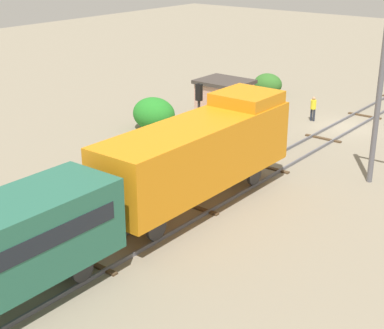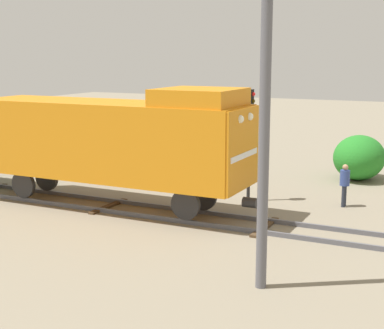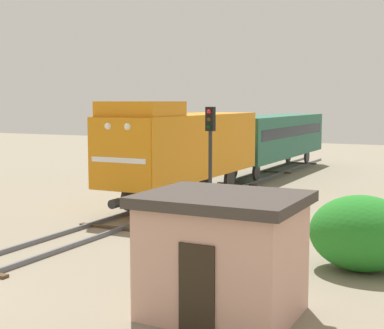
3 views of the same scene
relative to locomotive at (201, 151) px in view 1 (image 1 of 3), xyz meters
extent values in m
plane|color=gray|center=(0.00, -15.87, -2.77)|extent=(116.42, 116.42, 0.00)
cube|color=#595960|center=(-0.72, -15.87, -2.69)|extent=(0.10, 77.61, 0.16)
cube|color=#595960|center=(0.72, -15.87, -2.69)|extent=(0.10, 77.61, 0.16)
cube|color=#4C3823|center=(0.00, -19.11, -2.73)|extent=(2.40, 0.24, 0.09)
cube|color=#4C3823|center=(0.00, -12.64, -2.73)|extent=(2.40, 0.24, 0.09)
cube|color=#4C3823|center=(0.00, -6.17, -2.73)|extent=(2.40, 0.24, 0.09)
cube|color=#4C3823|center=(0.00, 0.30, -2.73)|extent=(2.40, 0.24, 0.09)
cube|color=#4C3823|center=(0.00, 6.77, -2.73)|extent=(2.40, 0.24, 0.09)
cube|color=orange|center=(0.00, 0.24, -0.06)|extent=(2.90, 11.00, 2.90)
cube|color=orange|center=(0.00, -3.66, 1.69)|extent=(2.75, 2.80, 0.60)
cube|color=orange|center=(0.00, -5.31, -0.06)|extent=(2.84, 0.10, 2.84)
cube|color=white|center=(0.00, -5.35, -0.26)|extent=(2.46, 0.06, 0.20)
sphere|color=white|center=(-0.45, -5.36, 1.04)|extent=(0.28, 0.28, 0.28)
sphere|color=white|center=(0.45, -5.36, 1.04)|extent=(0.28, 0.28, 0.28)
cylinder|color=#262628|center=(0.00, -5.61, -1.91)|extent=(0.36, 0.50, 0.36)
cylinder|color=#262628|center=(-0.72, -3.46, -2.06)|extent=(0.18, 1.10, 1.10)
cylinder|color=#262628|center=(0.72, -3.46, -2.06)|extent=(0.18, 1.10, 1.10)
cylinder|color=#262628|center=(-0.72, 3.94, -2.06)|extent=(0.18, 1.10, 1.10)
cylinder|color=#262628|center=(0.72, 3.94, -2.06)|extent=(0.18, 1.10, 1.10)
cylinder|color=#262628|center=(-0.72, 7.94, -2.13)|extent=(0.16, 0.96, 0.96)
cylinder|color=#262628|center=(0.72, 7.94, -2.13)|extent=(0.16, 0.96, 0.96)
cylinder|color=#262628|center=(3.40, -4.28, -0.49)|extent=(0.14, 0.14, 4.56)
cube|color=black|center=(3.40, -4.28, 1.34)|extent=(0.32, 0.24, 0.90)
sphere|color=red|center=(3.40, -4.42, 1.61)|extent=(0.16, 0.16, 0.16)
sphere|color=#3C3306|center=(3.40, -4.42, 1.33)|extent=(0.16, 0.16, 0.16)
sphere|color=black|center=(3.40, -4.42, 1.05)|extent=(0.16, 0.16, 0.16)
cylinder|color=#262B38|center=(2.30, -15.83, -2.35)|extent=(0.15, 0.15, 0.85)
cylinder|color=#262B38|center=(2.50, -15.83, -2.35)|extent=(0.15, 0.15, 0.85)
cylinder|color=yellow|center=(2.40, -15.83, -1.61)|extent=(0.38, 0.38, 0.62)
sphere|color=tan|center=(2.40, -15.83, -1.19)|extent=(0.23, 0.23, 0.23)
cylinder|color=#262B38|center=(4.10, -8.00, -2.35)|extent=(0.15, 0.15, 0.85)
cylinder|color=#262B38|center=(4.30, -8.00, -2.35)|extent=(0.15, 0.15, 0.85)
cylinder|color=#33478C|center=(4.20, -8.00, -1.61)|extent=(0.38, 0.38, 0.62)
sphere|color=tan|center=(4.20, -8.00, -1.19)|extent=(0.23, 0.23, 0.23)
cylinder|color=#595960|center=(-5.00, -7.79, 1.21)|extent=(0.28, 0.28, 7.97)
cube|color=#D19E8C|center=(7.50, -12.48, -1.52)|extent=(3.20, 2.60, 2.50)
cube|color=#3F3833|center=(7.50, -12.48, -0.15)|extent=(3.50, 2.90, 0.24)
cube|color=#2D2319|center=(7.50, -13.80, -1.82)|extent=(0.80, 0.06, 1.90)
ellipsoid|color=#316926|center=(8.68, -20.25, -1.92)|extent=(2.35, 1.92, 1.71)
ellipsoid|color=#257E26|center=(9.62, -7.57, -1.70)|extent=(2.95, 2.42, 2.15)
camera|label=1|loc=(-15.10, 19.87, 8.87)|focal=55.00mm
camera|label=2|loc=(-18.72, -12.49, 3.19)|focal=55.00mm
camera|label=3|loc=(12.59, -24.19, 1.99)|focal=55.00mm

